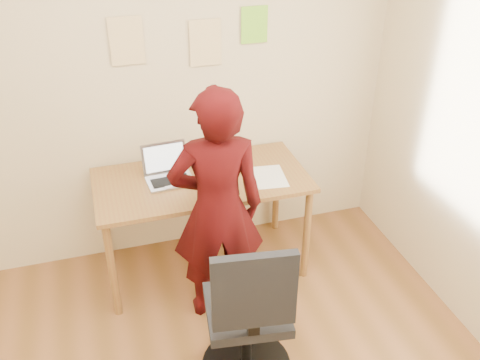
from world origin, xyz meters
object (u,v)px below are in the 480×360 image
object	(u,v)px
office_chair	(249,322)
person	(217,209)
laptop	(168,172)
phone	(234,189)
desk	(202,189)

from	to	relation	value
office_chair	person	bearing A→B (deg)	99.01
laptop	person	world-z (taller)	person
phone	office_chair	size ratio (longest dim) A/B	0.13
office_chair	person	size ratio (longest dim) A/B	0.64
laptop	phone	size ratio (longest dim) A/B	2.43
office_chair	laptop	bearing A→B (deg)	109.15
phone	office_chair	xyz separation A→B (m)	(-0.16, -0.81, -0.32)
office_chair	phone	bearing A→B (deg)	86.95
desk	laptop	bearing A→B (deg)	162.80
phone	laptop	bearing A→B (deg)	155.73
office_chair	person	world-z (taller)	person
desk	phone	size ratio (longest dim) A/B	10.75
person	office_chair	bearing A→B (deg)	97.91
laptop	desk	bearing A→B (deg)	-21.32
laptop	person	distance (m)	0.54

